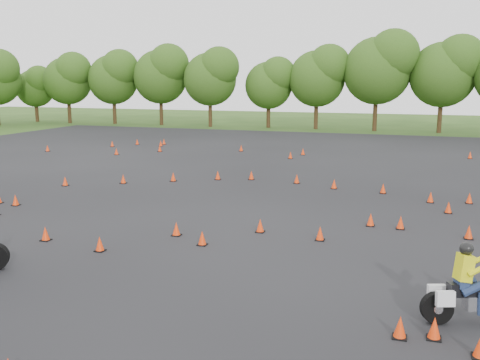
{
  "coord_description": "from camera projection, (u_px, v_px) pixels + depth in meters",
  "views": [
    {
      "loc": [
        6.76,
        -16.58,
        5.3
      ],
      "look_at": [
        0.0,
        4.0,
        1.2
      ],
      "focal_mm": 40.0,
      "sensor_mm": 36.0,
      "label": 1
    }
  ],
  "objects": [
    {
      "name": "ground",
      "position": [
        204.0,
        234.0,
        18.54
      ],
      "size": [
        140.0,
        140.0,
        0.0
      ],
      "primitive_type": "plane",
      "color": "#2D5119",
      "rests_on": "ground"
    },
    {
      "name": "rider_yellow",
      "position": [
        477.0,
        285.0,
        11.58
      ],
      "size": [
        2.45,
        1.45,
        1.81
      ],
      "primitive_type": null,
      "rotation": [
        0.0,
        0.0,
        0.34
      ],
      "color": "yellow",
      "rests_on": "ground"
    },
    {
      "name": "traffic_cones",
      "position": [
        249.0,
        195.0,
        23.71
      ],
      "size": [
        36.05,
        33.17,
        0.45
      ],
      "color": "#EF380A",
      "rests_on": "asphalt_pad"
    },
    {
      "name": "treeline",
      "position": [
        366.0,
        87.0,
        50.14
      ],
      "size": [
        86.45,
        32.24,
        10.69
      ],
      "color": "#2D4E16",
      "rests_on": "ground"
    },
    {
      "name": "asphalt_pad",
      "position": [
        254.0,
        198.0,
        24.14
      ],
      "size": [
        62.0,
        62.0,
        0.0
      ],
      "primitive_type": "plane",
      "color": "black",
      "rests_on": "ground"
    }
  ]
}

